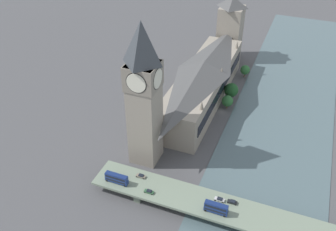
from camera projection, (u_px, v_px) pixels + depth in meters
name	position (u px, v px, depth m)	size (l,w,h in m)	color
ground_plane	(222.00, 112.00, 227.48)	(600.00, 600.00, 0.00)	#4C4C4F
river_water	(280.00, 124.00, 216.84)	(58.05, 360.00, 0.30)	#4C6066
parliament_hall	(203.00, 82.00, 230.04)	(24.04, 103.73, 27.72)	gray
clock_tower	(144.00, 93.00, 171.12)	(14.64, 14.64, 73.88)	gray
victoria_tower	(230.00, 29.00, 272.98)	(16.57, 16.57, 51.21)	gray
road_bridge	(256.00, 219.00, 155.59)	(148.10, 16.25, 5.70)	#5D6A59
double_decker_bus_lead	(117.00, 178.00, 169.67)	(11.00, 2.54, 4.85)	navy
double_decker_bus_mid	(216.00, 208.00, 155.44)	(10.13, 2.51, 5.10)	navy
car_northbound_lead	(220.00, 199.00, 161.92)	(4.42, 1.85, 1.41)	silver
car_northbound_mid	(141.00, 176.00, 173.59)	(4.43, 1.85, 1.42)	slate
car_northbound_tail	(149.00, 192.00, 165.69)	(4.34, 1.76, 1.36)	#2D5638
car_southbound_lead	(232.00, 202.00, 160.86)	(4.28, 1.90, 1.31)	black
tree_embankment_near	(245.00, 70.00, 259.21)	(6.55, 6.55, 8.92)	brown
tree_embankment_mid	(227.00, 101.00, 227.59)	(7.00, 7.00, 8.87)	brown
tree_embankment_far	(231.00, 90.00, 234.61)	(8.81, 8.81, 11.50)	brown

